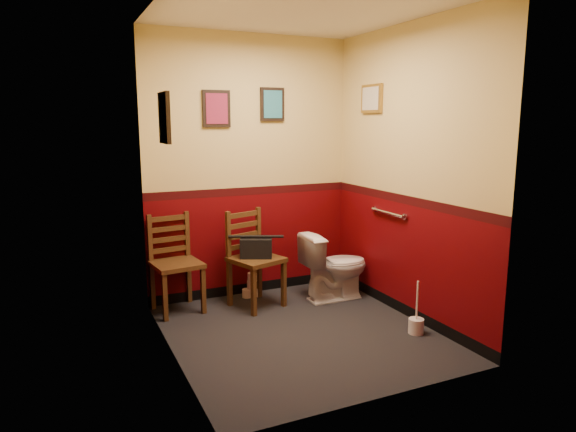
# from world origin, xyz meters

# --- Properties ---
(floor) EXTENTS (2.20, 2.40, 0.00)m
(floor) POSITION_xyz_m (0.00, 0.00, 0.00)
(floor) COLOR black
(floor) RESTS_ON ground
(ceiling) EXTENTS (2.20, 2.40, 0.00)m
(ceiling) POSITION_xyz_m (0.00, 0.00, 2.70)
(ceiling) COLOR silver
(ceiling) RESTS_ON ground
(wall_back) EXTENTS (2.20, 0.00, 2.70)m
(wall_back) POSITION_xyz_m (0.00, 1.20, 1.35)
(wall_back) COLOR #4E0307
(wall_back) RESTS_ON ground
(wall_front) EXTENTS (2.20, 0.00, 2.70)m
(wall_front) POSITION_xyz_m (0.00, -1.20, 1.35)
(wall_front) COLOR #4E0307
(wall_front) RESTS_ON ground
(wall_left) EXTENTS (0.00, 2.40, 2.70)m
(wall_left) POSITION_xyz_m (-1.10, 0.00, 1.35)
(wall_left) COLOR #4E0307
(wall_left) RESTS_ON ground
(wall_right) EXTENTS (0.00, 2.40, 2.70)m
(wall_right) POSITION_xyz_m (1.10, 0.00, 1.35)
(wall_right) COLOR #4E0307
(wall_right) RESTS_ON ground
(grab_bar) EXTENTS (0.05, 0.56, 0.06)m
(grab_bar) POSITION_xyz_m (1.07, 0.25, 0.95)
(grab_bar) COLOR silver
(grab_bar) RESTS_ON wall_right
(framed_print_back_a) EXTENTS (0.28, 0.04, 0.36)m
(framed_print_back_a) POSITION_xyz_m (-0.35, 1.18, 1.95)
(framed_print_back_a) COLOR black
(framed_print_back_a) RESTS_ON wall_back
(framed_print_back_b) EXTENTS (0.26, 0.04, 0.34)m
(framed_print_back_b) POSITION_xyz_m (0.25, 1.18, 2.00)
(framed_print_back_b) COLOR black
(framed_print_back_b) RESTS_ON wall_back
(framed_print_left) EXTENTS (0.04, 0.30, 0.38)m
(framed_print_left) POSITION_xyz_m (-1.08, 0.10, 1.85)
(framed_print_left) COLOR black
(framed_print_left) RESTS_ON wall_left
(framed_print_right) EXTENTS (0.04, 0.34, 0.28)m
(framed_print_right) POSITION_xyz_m (1.08, 0.60, 2.05)
(framed_print_right) COLOR olive
(framed_print_right) RESTS_ON wall_right
(toilet) EXTENTS (0.71, 0.40, 0.69)m
(toilet) POSITION_xyz_m (0.72, 0.65, 0.35)
(toilet) COLOR white
(toilet) RESTS_ON floor
(toilet_brush) EXTENTS (0.13, 0.13, 0.47)m
(toilet_brush) POSITION_xyz_m (0.92, -0.44, 0.08)
(toilet_brush) COLOR silver
(toilet_brush) RESTS_ON floor
(chair_left) EXTENTS (0.49, 0.49, 0.94)m
(chair_left) POSITION_xyz_m (-0.86, 1.01, 0.47)
(chair_left) COLOR #4D3217
(chair_left) RESTS_ON floor
(chair_right) EXTENTS (0.56, 0.56, 0.96)m
(chair_right) POSITION_xyz_m (-0.11, 0.83, 0.48)
(chair_right) COLOR #4D3217
(chair_right) RESTS_ON floor
(handbag) EXTENTS (0.35, 0.27, 0.23)m
(handbag) POSITION_xyz_m (-0.10, 0.78, 0.60)
(handbag) COLOR black
(handbag) RESTS_ON chair_right
(tp_stack) EXTENTS (0.20, 0.12, 0.27)m
(tp_stack) POSITION_xyz_m (-0.05, 1.06, 0.11)
(tp_stack) COLOR silver
(tp_stack) RESTS_ON floor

